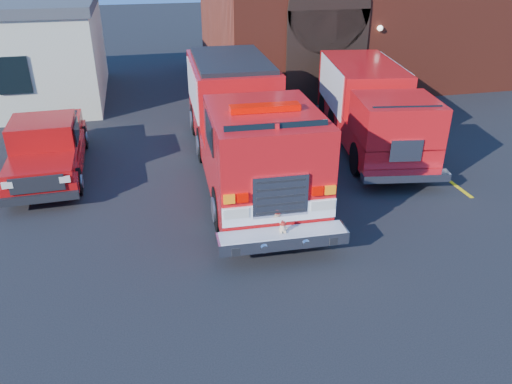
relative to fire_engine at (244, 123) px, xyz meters
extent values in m
plane|color=black|center=(-0.55, -2.80, -1.60)|extent=(100.00, 100.00, 0.00)
cube|color=yellow|center=(5.95, -1.80, -1.60)|extent=(0.12, 3.00, 0.01)
cube|color=yellow|center=(5.95, 1.20, -1.60)|extent=(0.12, 3.00, 0.01)
cube|color=yellow|center=(5.95, 4.20, -1.60)|extent=(0.12, 3.00, 0.01)
cube|color=black|center=(4.95, 6.18, 0.40)|extent=(3.60, 0.12, 4.00)
cylinder|color=black|center=(4.95, 6.18, 2.40)|extent=(3.60, 0.12, 3.60)
cube|color=black|center=(-7.55, 6.17, 0.40)|extent=(1.20, 0.10, 1.40)
cylinder|color=black|center=(-1.28, -3.31, -1.03)|extent=(0.41, 1.17, 1.15)
cylinder|color=black|center=(1.03, -3.40, -1.03)|extent=(0.41, 1.17, 1.15)
cube|color=red|center=(0.00, 0.00, -0.71)|extent=(2.97, 9.53, 0.94)
cube|color=red|center=(0.09, 2.41, 0.49)|extent=(2.79, 4.71, 1.68)
cube|color=red|center=(-0.11, -3.04, 0.55)|extent=(2.74, 3.45, 1.57)
cube|color=black|center=(-0.16, -4.35, 0.97)|extent=(2.31, 0.17, 0.99)
cube|color=#C50900|center=(-0.11, -3.04, 1.42)|extent=(1.69, 0.42, 0.15)
cube|color=white|center=(-0.18, -4.74, -0.50)|extent=(2.62, 0.16, 0.46)
cube|color=silver|center=(-0.18, -4.75, -0.08)|extent=(1.26, 0.11, 0.99)
cube|color=silver|center=(-0.19, -5.03, -0.99)|extent=(2.95, 0.69, 0.29)
cube|color=#B7B7BF|center=(-1.23, 2.45, 0.49)|extent=(0.18, 3.77, 1.36)
cube|color=#B7B7BF|center=(1.41, 2.36, 0.49)|extent=(0.18, 3.77, 1.36)
sphere|color=beige|center=(-0.19, -5.03, -0.76)|extent=(0.17, 0.17, 0.16)
sphere|color=beige|center=(-0.19, -5.04, -0.64)|extent=(0.13, 0.13, 0.13)
sphere|color=beige|center=(-0.24, -5.02, -0.60)|extent=(0.05, 0.05, 0.05)
sphere|color=beige|center=(-0.14, -5.03, -0.60)|extent=(0.05, 0.05, 0.05)
ellipsoid|color=red|center=(-0.19, -5.03, -0.60)|extent=(0.14, 0.14, 0.08)
cylinder|color=red|center=(-0.19, -5.05, -0.62)|extent=(0.16, 0.16, 0.01)
cylinder|color=black|center=(-6.73, -0.48, -1.21)|extent=(0.29, 0.79, 0.79)
cylinder|color=black|center=(-5.00, -0.44, -1.21)|extent=(0.29, 0.79, 0.79)
cube|color=#A50B0D|center=(-5.91, 1.35, -1.06)|extent=(2.09, 5.45, 0.44)
cube|color=#A50B0D|center=(-5.86, -0.56, -0.67)|extent=(1.84, 1.52, 0.34)
cube|color=#A50B0D|center=(-5.90, 1.06, -0.27)|extent=(1.85, 1.81, 0.98)
cube|color=#A50B0D|center=(-5.94, 2.93, -0.67)|extent=(1.86, 2.11, 0.54)
cube|color=black|center=(-5.84, -1.43, -1.16)|extent=(2.01, 0.18, 0.22)
cylinder|color=black|center=(3.41, -1.00, -1.09)|extent=(0.49, 1.07, 1.03)
cylinder|color=black|center=(5.44, -1.34, -1.09)|extent=(0.49, 1.07, 1.03)
cube|color=red|center=(4.85, 1.41, -0.81)|extent=(3.53, 7.75, 0.84)
cube|color=red|center=(5.08, 2.79, 0.26)|extent=(3.07, 4.99, 1.40)
cube|color=red|center=(4.42, -1.17, 0.17)|extent=(2.67, 2.59, 1.21)
cube|color=#B7B7BF|center=(3.92, 2.98, 0.17)|extent=(0.68, 3.87, 1.59)
cube|color=#B7B7BF|center=(6.24, 2.60, 0.17)|extent=(0.68, 3.87, 1.59)
cube|color=silver|center=(4.20, -2.50, -1.09)|extent=(2.55, 0.83, 0.23)
camera|label=1|loc=(-2.94, -14.11, 4.99)|focal=35.00mm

